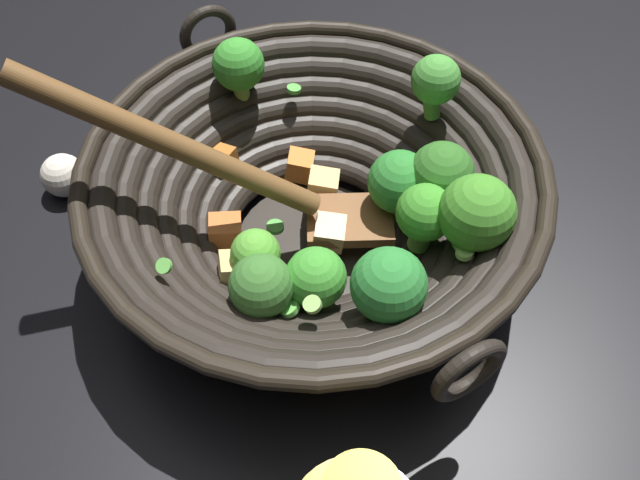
# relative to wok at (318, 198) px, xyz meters

# --- Properties ---
(ground_plane) EXTENTS (4.00, 4.00, 0.00)m
(ground_plane) POSITION_rel_wok_xyz_m (-0.00, 0.00, -0.07)
(ground_plane) COLOR black
(wok) EXTENTS (0.38, 0.36, 0.20)m
(wok) POSITION_rel_wok_xyz_m (0.00, 0.00, 0.00)
(wok) COLOR black
(wok) RESTS_ON ground
(garlic_bulb) EXTENTS (0.04, 0.04, 0.04)m
(garlic_bulb) POSITION_rel_wok_xyz_m (-0.24, 0.03, -0.05)
(garlic_bulb) COLOR silver
(garlic_bulb) RESTS_ON ground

